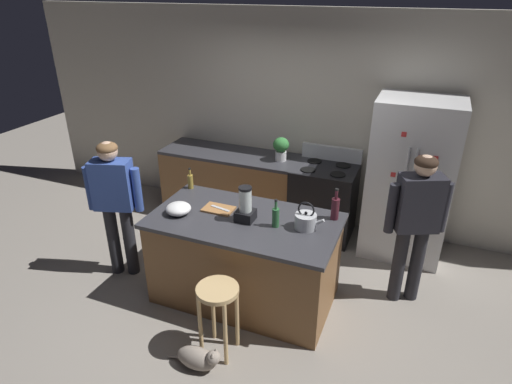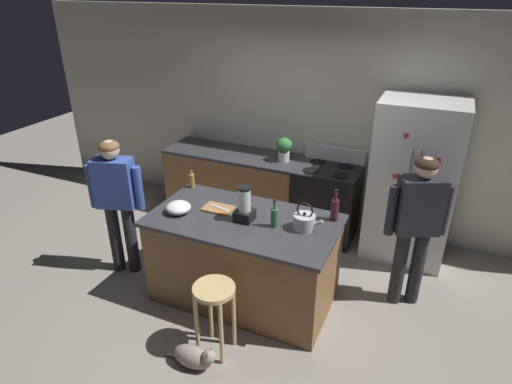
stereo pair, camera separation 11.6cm
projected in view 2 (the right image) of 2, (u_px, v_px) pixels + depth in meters
ground_plane at (244, 295)px, 4.52m from camera, size 14.00×14.00×0.00m
back_wall at (308, 121)px, 5.53m from camera, size 8.00×0.10×2.70m
kitchen_island at (244, 259)px, 4.32m from camera, size 1.80×0.98×0.92m
back_counter_run at (239, 185)px, 5.88m from camera, size 2.00×0.64×0.92m
refrigerator at (412, 182)px, 4.84m from camera, size 0.90×0.73×1.86m
stove_range at (326, 202)px, 5.41m from camera, size 0.76×0.65×1.10m
person_by_island_left at (116, 195)px, 4.53m from camera, size 0.59×0.33×1.54m
person_by_sink_right at (417, 219)px, 4.04m from camera, size 0.57×0.37×1.58m
bar_stool at (215, 302)px, 3.63m from camera, size 0.36×0.36×0.69m
cat at (194, 356)px, 3.65m from camera, size 0.52×0.18×0.26m
potted_plant at (284, 148)px, 5.38m from camera, size 0.20×0.20×0.30m
blender_appliance at (244, 206)px, 4.04m from camera, size 0.17×0.17×0.34m
bottle_wine at (335, 209)px, 4.05m from camera, size 0.08×0.08×0.32m
bottle_vinegar at (192, 180)px, 4.71m from camera, size 0.06×0.06×0.24m
bottle_olive_oil at (274, 217)px, 3.94m from camera, size 0.07×0.07×0.28m
mixing_bowl at (178, 208)px, 4.20m from camera, size 0.24×0.24×0.11m
tea_kettle at (304, 221)px, 3.92m from camera, size 0.28×0.20×0.27m
cutting_board at (218, 209)px, 4.28m from camera, size 0.30×0.20×0.02m
chef_knife at (220, 208)px, 4.27m from camera, size 0.22×0.08×0.01m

